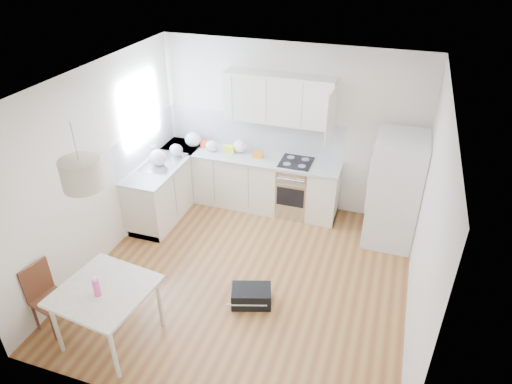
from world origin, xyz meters
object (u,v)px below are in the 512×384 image
refrigerator (396,190)px  dining_table (105,295)px  dining_chair (51,299)px  gym_bag (251,296)px

refrigerator → dining_table: (-2.88, -3.03, -0.17)m
dining_table → dining_chair: 0.78m
dining_table → gym_bag: bearing=44.9°
dining_chair → gym_bag: (2.08, 1.09, -0.32)m
dining_table → gym_bag: dining_table is taller
refrigerator → gym_bag: refrigerator is taller
refrigerator → dining_table: 4.18m
dining_table → gym_bag: size_ratio=2.14×
dining_table → dining_chair: (-0.74, -0.05, -0.24)m
dining_table → dining_chair: dining_chair is taller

